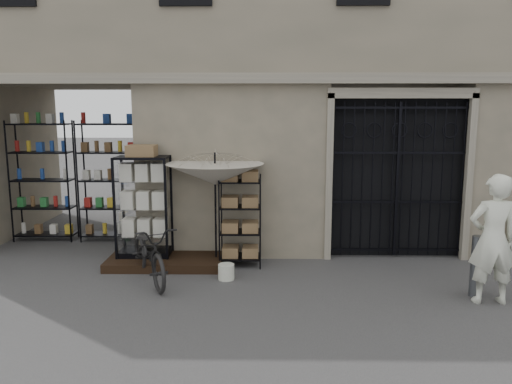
{
  "coord_description": "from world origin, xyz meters",
  "views": [
    {
      "loc": [
        -0.68,
        -6.86,
        2.74
      ],
      "look_at": [
        -0.8,
        1.4,
        1.35
      ],
      "focal_mm": 35.0,
      "sensor_mm": 36.0,
      "label": 1
    }
  ],
  "objects_px": {
    "bicycle": "(150,281)",
    "shopkeeper": "(488,302)",
    "steel_bollard": "(476,266)",
    "market_umbrella": "(215,168)",
    "wire_rack": "(240,222)",
    "white_bucket": "(226,272)",
    "display_cabinet": "(144,211)"
  },
  "relations": [
    {
      "from": "bicycle",
      "to": "shopkeeper",
      "type": "relative_size",
      "value": 0.97
    },
    {
      "from": "bicycle",
      "to": "steel_bollard",
      "type": "xyz_separation_m",
      "value": [
        4.94,
        -0.57,
        0.46
      ]
    },
    {
      "from": "market_umbrella",
      "to": "wire_rack",
      "type": "bearing_deg",
      "value": 3.25
    },
    {
      "from": "wire_rack",
      "to": "steel_bollard",
      "type": "xyz_separation_m",
      "value": [
        3.53,
        -1.43,
        -0.32
      ]
    },
    {
      "from": "wire_rack",
      "to": "shopkeeper",
      "type": "bearing_deg",
      "value": -43.47
    },
    {
      "from": "white_bucket",
      "to": "steel_bollard",
      "type": "bearing_deg",
      "value": -10.15
    },
    {
      "from": "display_cabinet",
      "to": "wire_rack",
      "type": "height_order",
      "value": "display_cabinet"
    },
    {
      "from": "steel_bollard",
      "to": "white_bucket",
      "type": "bearing_deg",
      "value": 169.85
    },
    {
      "from": "white_bucket",
      "to": "wire_rack",
      "type": "bearing_deg",
      "value": 75.48
    },
    {
      "from": "wire_rack",
      "to": "steel_bollard",
      "type": "height_order",
      "value": "wire_rack"
    },
    {
      "from": "shopkeeper",
      "to": "display_cabinet",
      "type": "bearing_deg",
      "value": -19.01
    },
    {
      "from": "display_cabinet",
      "to": "shopkeeper",
      "type": "bearing_deg",
      "value": -25.86
    },
    {
      "from": "white_bucket",
      "to": "shopkeeper",
      "type": "relative_size",
      "value": 0.14
    },
    {
      "from": "white_bucket",
      "to": "shopkeeper",
      "type": "xyz_separation_m",
      "value": [
        3.81,
        -0.92,
        -0.13
      ]
    },
    {
      "from": "shopkeeper",
      "to": "market_umbrella",
      "type": "bearing_deg",
      "value": -22.92
    },
    {
      "from": "steel_bollard",
      "to": "display_cabinet",
      "type": "bearing_deg",
      "value": 163.85
    },
    {
      "from": "wire_rack",
      "to": "bicycle",
      "type": "height_order",
      "value": "wire_rack"
    },
    {
      "from": "wire_rack",
      "to": "market_umbrella",
      "type": "height_order",
      "value": "market_umbrella"
    },
    {
      "from": "display_cabinet",
      "to": "bicycle",
      "type": "relative_size",
      "value": 1.06
    },
    {
      "from": "market_umbrella",
      "to": "steel_bollard",
      "type": "height_order",
      "value": "market_umbrella"
    },
    {
      "from": "bicycle",
      "to": "shopkeeper",
      "type": "bearing_deg",
      "value": -36.27
    },
    {
      "from": "wire_rack",
      "to": "market_umbrella",
      "type": "relative_size",
      "value": 0.67
    },
    {
      "from": "display_cabinet",
      "to": "shopkeeper",
      "type": "distance_m",
      "value": 5.68
    },
    {
      "from": "display_cabinet",
      "to": "market_umbrella",
      "type": "xyz_separation_m",
      "value": [
        1.28,
        -0.11,
        0.78
      ]
    },
    {
      "from": "shopkeeper",
      "to": "wire_rack",
      "type": "bearing_deg",
      "value": -25.58
    },
    {
      "from": "display_cabinet",
      "to": "bicycle",
      "type": "bearing_deg",
      "value": -80.25
    },
    {
      "from": "wire_rack",
      "to": "steel_bollard",
      "type": "relative_size",
      "value": 1.75
    },
    {
      "from": "steel_bollard",
      "to": "shopkeeper",
      "type": "distance_m",
      "value": 0.53
    },
    {
      "from": "wire_rack",
      "to": "shopkeeper",
      "type": "distance_m",
      "value": 4.06
    },
    {
      "from": "display_cabinet",
      "to": "steel_bollard",
      "type": "distance_m",
      "value": 5.47
    },
    {
      "from": "steel_bollard",
      "to": "bicycle",
      "type": "bearing_deg",
      "value": 173.39
    },
    {
      "from": "wire_rack",
      "to": "shopkeeper",
      "type": "xyz_separation_m",
      "value": [
        3.62,
        -1.68,
        -0.78
      ]
    }
  ]
}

